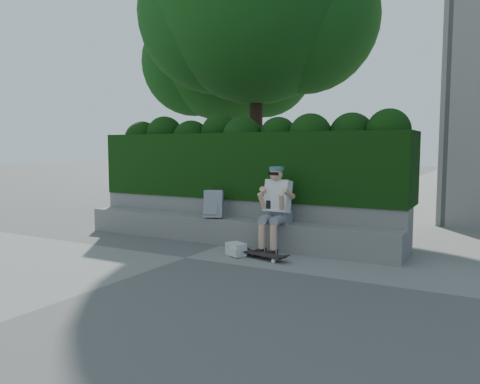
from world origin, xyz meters
The scene contains 9 objects.
ground centered at (0.00, 0.00, 0.00)m, with size 80.00×80.00×0.00m, color slate.
bench_ledge centered at (0.00, 1.25, 0.23)m, with size 6.00×0.45×0.45m, color gray.
planter_wall centered at (0.00, 1.73, 0.38)m, with size 6.00×0.50×0.75m, color gray.
hedge centered at (0.00, 1.95, 1.35)m, with size 6.00×1.00×1.20m, color black.
tree_right centered at (-3.16, 6.56, 4.59)m, with size 4.24×4.24×6.72m.
person centered at (1.03, 1.07, 0.75)m, with size 0.40×0.76×1.38m.
skateboard centered at (1.06, 0.51, 0.07)m, with size 0.82×0.38×0.08m.
backpack_plaid centered at (-0.22, 1.15, 0.69)m, with size 0.33×0.18×0.48m, color #ADACB1.
backpack_ground centered at (0.59, 0.52, 0.10)m, with size 0.30×0.21×0.19m, color beige.
Camera 1 is at (4.15, -5.75, 1.68)m, focal length 35.00 mm.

